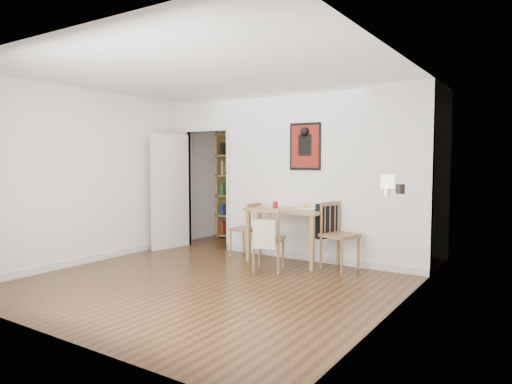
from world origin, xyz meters
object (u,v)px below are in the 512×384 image
Objects in this scene: orange_fruit at (305,206)px; ceramic_jar_a at (401,189)px; notebook at (308,209)px; dining_table at (290,215)px; bookshelf at (238,186)px; mantel_lamp at (387,183)px; chair_left at (245,229)px; chair_right at (339,235)px; chair_front at (268,239)px; red_glass at (275,205)px; fireplace at (400,243)px; ceramic_jar_b at (399,189)px.

ceramic_jar_a reaches higher than orange_fruit.
notebook is 2.42× the size of ceramic_jar_a.
bookshelf reaches higher than dining_table.
notebook is at bearing 142.03° from mantel_lamp.
chair_left is at bearing -176.38° from notebook.
orange_fruit reaches higher than dining_table.
orange_fruit is at bearing -30.71° from bookshelf.
chair_left is 1.81m from bookshelf.
chair_front is at bearing -141.66° from chair_right.
red_glass is 0.37× the size of notebook.
chair_front is (-0.78, -0.62, -0.04)m from chair_right.
chair_front is 3.30× the size of notebook.
bookshelf is (-2.68, 1.34, 0.54)m from chair_right.
chair_front reaches higher than notebook.
chair_front is (0.82, -0.63, 0.02)m from chair_left.
ceramic_jar_b reaches higher than fireplace.
fireplace is 0.76m from mantel_lamp.
ceramic_jar_b reaches higher than notebook.
red_glass is at bearing 162.09° from ceramic_jar_a.
chair_front reaches higher than chair_left.
ceramic_jar_b is at bearing 110.98° from fireplace.
fireplace reaches higher than red_glass.
red_glass is at bearing -161.77° from orange_fruit.
ceramic_jar_a reaches higher than chair_right.
dining_table is 16.97× the size of orange_fruit.
chair_right reaches higher than dining_table.
chair_left is 0.97× the size of chair_front.
orange_fruit is (-1.67, 0.90, 0.24)m from fireplace.
dining_table is at bearing -166.64° from orange_fruit.
red_glass is 0.89× the size of ceramic_jar_a.
notebook is at bearing 8.86° from dining_table.
dining_table is 1.96m from ceramic_jar_b.
bookshelf is 21.13× the size of ceramic_jar_b.
bookshelf is 4.46m from mantel_lamp.
chair_right is 9.58× the size of red_glass.
ceramic_jar_a is 1.13× the size of ceramic_jar_b.
chair_left is at bearing 174.07° from red_glass.
orange_fruit is at bearing 74.64° from chair_front.
ceramic_jar_b is (1.52, -0.65, 0.38)m from notebook.
orange_fruit is 2.07m from mantel_lamp.
orange_fruit reaches higher than chair_left.
notebook is at bearing 15.11° from red_glass.
chair_left is at bearing -50.75° from bookshelf.
chair_right is 3.05m from bookshelf.
red_glass reaches higher than dining_table.
red_glass is at bearing 159.93° from fireplace.
red_glass is (-0.20, -0.09, 0.15)m from dining_table.
mantel_lamp is (2.63, -1.14, 0.87)m from chair_left.
mantel_lamp is at bearing -100.35° from fireplace.
notebook is 2.73× the size of ceramic_jar_b.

